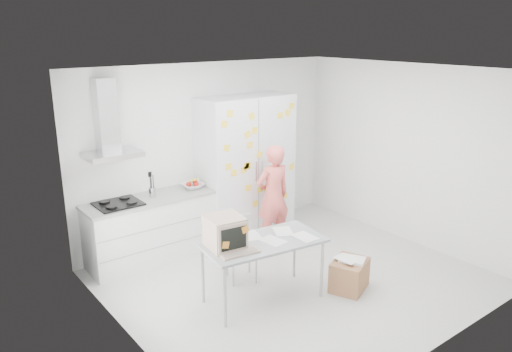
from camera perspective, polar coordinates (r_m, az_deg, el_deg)
floor at (r=6.74m, az=4.42°, el=-11.69°), size 4.50×4.00×0.02m
walls at (r=6.74m, az=0.58°, el=0.84°), size 4.52×4.01×2.70m
ceiling at (r=5.96m, az=5.00°, el=11.91°), size 4.50×4.00×0.02m
counter_run at (r=7.22m, az=-11.87°, el=-5.81°), size 1.84×0.63×1.28m
range_hood at (r=6.76m, az=-16.58°, el=5.48°), size 0.70×0.48×1.01m
tall_cabinet at (r=7.80m, az=-1.18°, el=1.12°), size 1.50×0.68×2.20m
person at (r=7.44m, az=1.95°, el=-2.29°), size 0.59×0.41×1.55m
desk at (r=5.78m, az=-1.89°, el=-7.03°), size 1.52×0.91×1.14m
chair at (r=6.56m, az=-1.86°, el=-7.76°), size 0.49×0.49×0.84m
cardboard_box at (r=6.50m, az=10.63°, el=-11.00°), size 0.59×0.54×0.42m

